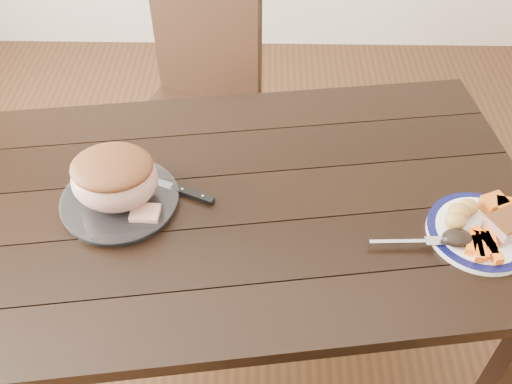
{
  "coord_description": "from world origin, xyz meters",
  "views": [
    {
      "loc": [
        0.1,
        -1.01,
        1.82
      ],
      "look_at": [
        0.08,
        -0.02,
        0.8
      ],
      "focal_mm": 40.0,
      "sensor_mm": 36.0,
      "label": 1
    }
  ],
  "objects_px": {
    "dining_table": "(227,223)",
    "pork_slice": "(508,225)",
    "dinner_plate": "(479,232)",
    "fork": "(413,242)",
    "chair_far": "(197,99)",
    "carving_knife": "(179,191)",
    "roast_joint": "(115,180)",
    "serving_platter": "(120,201)"
  },
  "relations": [
    {
      "from": "dining_table",
      "to": "dinner_plate",
      "type": "distance_m",
      "value": 0.64
    },
    {
      "from": "dinner_plate",
      "to": "serving_platter",
      "type": "xyz_separation_m",
      "value": [
        -0.89,
        0.09,
        0.0
      ]
    },
    {
      "from": "dining_table",
      "to": "pork_slice",
      "type": "xyz_separation_m",
      "value": [
        0.68,
        -0.11,
        0.13
      ]
    },
    {
      "from": "dining_table",
      "to": "chair_far",
      "type": "xyz_separation_m",
      "value": [
        -0.16,
        0.73,
        -0.13
      ]
    },
    {
      "from": "dinner_plate",
      "to": "carving_knife",
      "type": "bearing_deg",
      "value": 170.11
    },
    {
      "from": "pork_slice",
      "to": "fork",
      "type": "distance_m",
      "value": 0.23
    },
    {
      "from": "dinner_plate",
      "to": "fork",
      "type": "relative_size",
      "value": 1.42
    },
    {
      "from": "chair_far",
      "to": "roast_joint",
      "type": "xyz_separation_m",
      "value": [
        -0.11,
        -0.75,
        0.31
      ]
    },
    {
      "from": "dining_table",
      "to": "dinner_plate",
      "type": "xyz_separation_m",
      "value": [
        0.62,
        -0.11,
        0.1
      ]
    },
    {
      "from": "dinner_plate",
      "to": "roast_joint",
      "type": "relative_size",
      "value": 1.19
    },
    {
      "from": "dining_table",
      "to": "fork",
      "type": "bearing_deg",
      "value": -18.01
    },
    {
      "from": "dining_table",
      "to": "pork_slice",
      "type": "height_order",
      "value": "pork_slice"
    },
    {
      "from": "chair_far",
      "to": "dinner_plate",
      "type": "xyz_separation_m",
      "value": [
        0.78,
        -0.84,
        0.23
      ]
    },
    {
      "from": "fork",
      "to": "carving_knife",
      "type": "distance_m",
      "value": 0.6
    },
    {
      "from": "chair_far",
      "to": "dining_table",
      "type": "bearing_deg",
      "value": 122.76
    },
    {
      "from": "pork_slice",
      "to": "fork",
      "type": "bearing_deg",
      "value": -170.59
    },
    {
      "from": "serving_platter",
      "to": "carving_knife",
      "type": "bearing_deg",
      "value": 16.74
    },
    {
      "from": "dinner_plate",
      "to": "roast_joint",
      "type": "xyz_separation_m",
      "value": [
        -0.89,
        0.09,
        0.08
      ]
    },
    {
      "from": "roast_joint",
      "to": "carving_knife",
      "type": "bearing_deg",
      "value": 16.74
    },
    {
      "from": "serving_platter",
      "to": "dinner_plate",
      "type": "bearing_deg",
      "value": -5.51
    },
    {
      "from": "serving_platter",
      "to": "pork_slice",
      "type": "height_order",
      "value": "pork_slice"
    },
    {
      "from": "chair_far",
      "to": "dinner_plate",
      "type": "bearing_deg",
      "value": 153.69
    },
    {
      "from": "fork",
      "to": "serving_platter",
      "type": "bearing_deg",
      "value": 167.7
    },
    {
      "from": "dining_table",
      "to": "chair_far",
      "type": "height_order",
      "value": "chair_far"
    },
    {
      "from": "dining_table",
      "to": "roast_joint",
      "type": "bearing_deg",
      "value": -175.93
    },
    {
      "from": "dining_table",
      "to": "carving_knife",
      "type": "distance_m",
      "value": 0.16
    },
    {
      "from": "carving_knife",
      "to": "pork_slice",
      "type": "bearing_deg",
      "value": 13.71
    },
    {
      "from": "chair_far",
      "to": "fork",
      "type": "relative_size",
      "value": 5.22
    },
    {
      "from": "chair_far",
      "to": "serving_platter",
      "type": "bearing_deg",
      "value": 102.34
    },
    {
      "from": "dining_table",
      "to": "pork_slice",
      "type": "relative_size",
      "value": 18.52
    },
    {
      "from": "dining_table",
      "to": "dinner_plate",
      "type": "relative_size",
      "value": 6.74
    },
    {
      "from": "serving_platter",
      "to": "roast_joint",
      "type": "distance_m",
      "value": 0.08
    },
    {
      "from": "pork_slice",
      "to": "carving_knife",
      "type": "xyz_separation_m",
      "value": [
        -0.8,
        0.13,
        -0.03
      ]
    },
    {
      "from": "carving_knife",
      "to": "fork",
      "type": "bearing_deg",
      "value": 6.54
    },
    {
      "from": "dinner_plate",
      "to": "serving_platter",
      "type": "relative_size",
      "value": 0.87
    },
    {
      "from": "dinner_plate",
      "to": "fork",
      "type": "bearing_deg",
      "value": -166.08
    },
    {
      "from": "dinner_plate",
      "to": "dining_table",
      "type": "bearing_deg",
      "value": 170.45
    },
    {
      "from": "serving_platter",
      "to": "pork_slice",
      "type": "xyz_separation_m",
      "value": [
        0.95,
        -0.09,
        0.03
      ]
    },
    {
      "from": "chair_far",
      "to": "serving_platter",
      "type": "distance_m",
      "value": 0.79
    },
    {
      "from": "chair_far",
      "to": "roast_joint",
      "type": "relative_size",
      "value": 4.36
    },
    {
      "from": "dinner_plate",
      "to": "pork_slice",
      "type": "height_order",
      "value": "pork_slice"
    },
    {
      "from": "serving_platter",
      "to": "roast_joint",
      "type": "bearing_deg",
      "value": 90.0
    }
  ]
}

